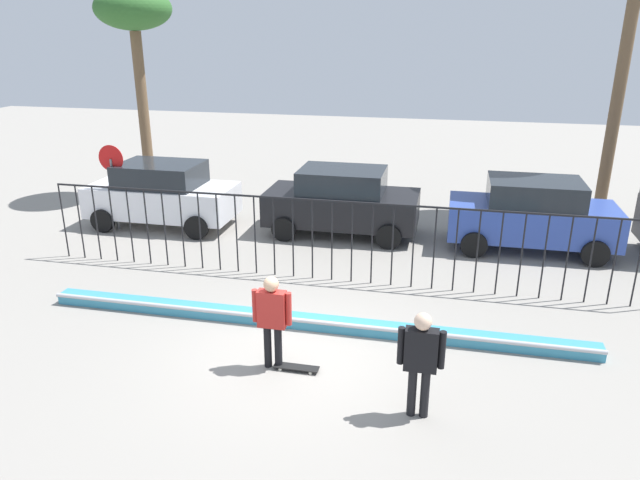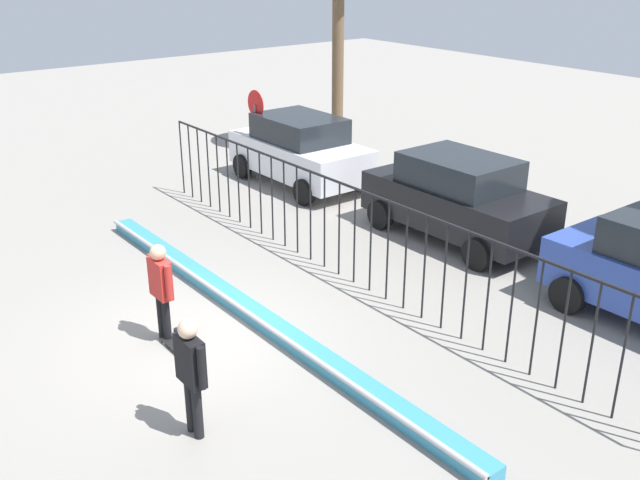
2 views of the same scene
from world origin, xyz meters
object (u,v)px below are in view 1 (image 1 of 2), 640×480
at_px(parked_car_white, 162,194).
at_px(stop_sign, 113,176).
at_px(palm_tree_short, 134,18).
at_px(skateboard, 296,367).
at_px(parked_car_black, 342,201).
at_px(skateboarder, 272,314).
at_px(camera_operator, 421,356).
at_px(parked_car_blue, 532,214).

distance_m(parked_car_white, stop_sign, 1.47).
relative_size(stop_sign, palm_tree_short, 0.36).
bearing_deg(parked_car_white, skateboard, -53.76).
xyz_separation_m(skateboard, palm_tree_short, (-7.86, 9.80, 5.85)).
height_order(parked_car_black, stop_sign, stop_sign).
relative_size(skateboarder, camera_operator, 0.98).
height_order(skateboard, parked_car_blue, parked_car_blue).
xyz_separation_m(skateboarder, stop_sign, (-6.63, 6.22, 0.58)).
relative_size(skateboard, parked_car_white, 0.19).
xyz_separation_m(skateboard, stop_sign, (-7.05, 6.24, 1.56)).
relative_size(parked_car_white, parked_car_black, 1.00).
distance_m(skateboard, parked_car_black, 7.37).
relative_size(parked_car_blue, stop_sign, 1.72).
xyz_separation_m(camera_operator, parked_car_white, (-8.04, 7.70, -0.08)).
relative_size(skateboard, stop_sign, 0.32).
xyz_separation_m(skateboarder, camera_operator, (2.56, -0.84, 0.02)).
height_order(skateboard, parked_car_black, parked_car_black).
height_order(camera_operator, stop_sign, stop_sign).
bearing_deg(parked_car_blue, skateboarder, -129.15).
bearing_deg(skateboard, parked_car_white, 124.89).
xyz_separation_m(skateboarder, parked_car_white, (-5.48, 6.86, -0.06)).
relative_size(camera_operator, parked_car_white, 0.41).
distance_m(camera_operator, parked_car_black, 8.54).
bearing_deg(skateboarder, parked_car_blue, 24.90).
bearing_deg(parked_car_blue, camera_operator, -111.15).
relative_size(skateboard, palm_tree_short, 0.12).
height_order(camera_operator, parked_car_white, parked_car_white).
height_order(parked_car_black, parked_car_blue, same).
relative_size(parked_car_white, palm_tree_short, 0.63).
distance_m(skateboard, camera_operator, 2.49).
bearing_deg(skateboard, stop_sign, 132.78).
bearing_deg(parked_car_black, camera_operator, -68.35).
height_order(camera_operator, parked_car_black, parked_car_black).
distance_m(camera_operator, parked_car_blue, 8.34).
relative_size(skateboard, camera_operator, 0.46).
xyz_separation_m(parked_car_black, palm_tree_short, (-7.31, 2.52, 4.93)).
distance_m(skateboarder, palm_tree_short, 13.22).
xyz_separation_m(parked_car_white, parked_car_blue, (10.49, 0.27, 0.00)).
bearing_deg(parked_car_blue, skateboard, -126.74).
height_order(skateboarder, skateboard, skateboarder).
bearing_deg(parked_car_blue, stop_sign, -179.56).
xyz_separation_m(skateboarder, parked_car_blue, (5.01, 7.13, -0.06)).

